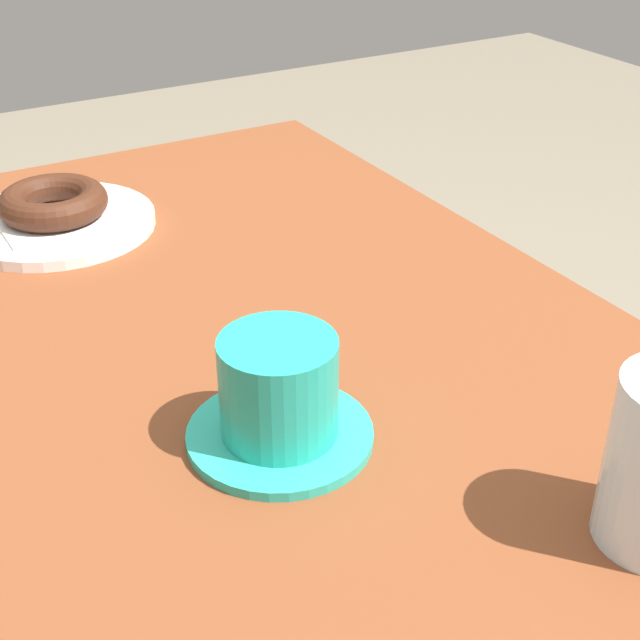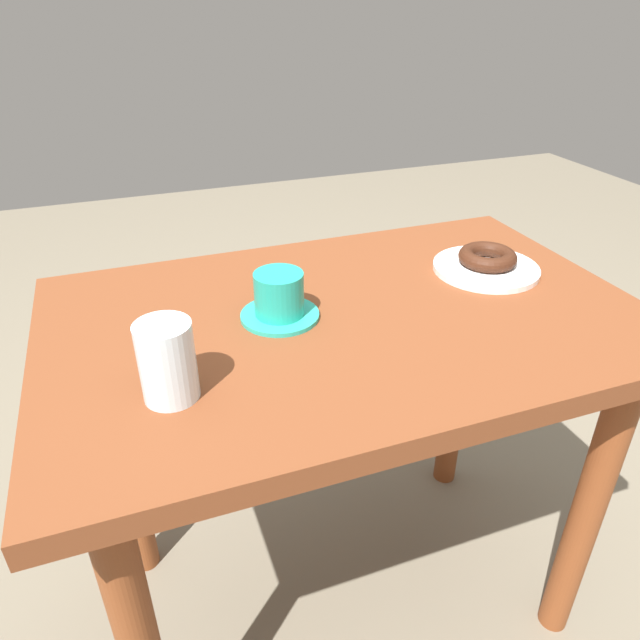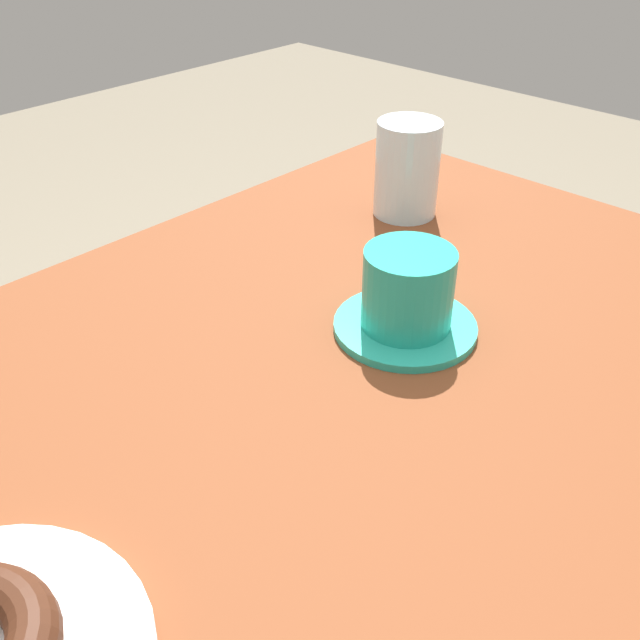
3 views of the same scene
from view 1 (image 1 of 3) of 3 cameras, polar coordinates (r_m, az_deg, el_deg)
The scene contains 5 objects.
table at distance 0.77m, azimuth -4.54°, elevation -9.70°, with size 0.95×0.61×0.70m.
plate_chocolate_ring at distance 0.94m, azimuth -16.15°, elevation 5.83°, with size 0.19×0.19×0.01m, color white.
napkin_chocolate_ring at distance 0.93m, azimuth -16.21°, elevation 6.22°, with size 0.11×0.11×0.00m, color white.
donut_chocolate_ring at distance 0.93m, azimuth -16.35°, elevation 7.09°, with size 0.11×0.11×0.03m, color #3C1E10.
coffee_cup at distance 0.59m, azimuth -2.59°, elevation -4.77°, with size 0.13×0.13×0.08m.
Camera 1 is at (-0.54, 0.24, 1.08)m, focal length 51.18 mm.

